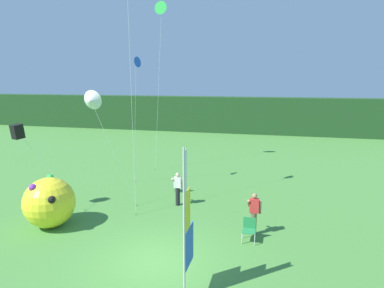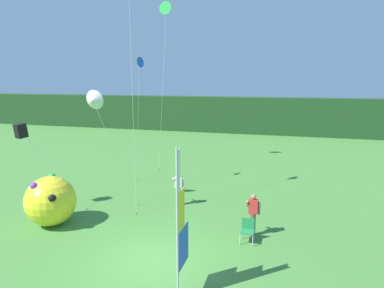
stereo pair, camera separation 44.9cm
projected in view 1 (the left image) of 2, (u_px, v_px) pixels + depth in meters
ground_plane at (155, 261)px, 11.40m from camera, size 120.00×120.00×0.00m
distant_treeline at (242, 115)px, 38.91m from camera, size 80.00×2.40×4.15m
banner_flag at (187, 226)px, 9.24m from camera, size 0.06×1.03×4.39m
person_near_banner at (254, 213)px, 13.20m from camera, size 0.55×0.48×1.72m
person_mid_field at (178, 188)px, 16.35m from camera, size 0.55×0.48×1.65m
inflatable_balloon at (49, 202)px, 13.92m from camera, size 2.11×2.11×2.14m
folding_chair at (249, 228)px, 12.77m from camera, size 0.51×0.51×0.89m
kite_white_delta_0 at (91, 101)px, 15.49m from camera, size 2.44×0.68×5.63m
kite_blue_delta_1 at (136, 63)px, 17.99m from camera, size 0.96×1.20×7.33m
kite_black_box_2 at (18, 132)px, 14.97m from camera, size 2.99×1.06×4.15m
kite_green_delta_4 at (162, 9)px, 22.53m from camera, size 0.91×2.00×11.29m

